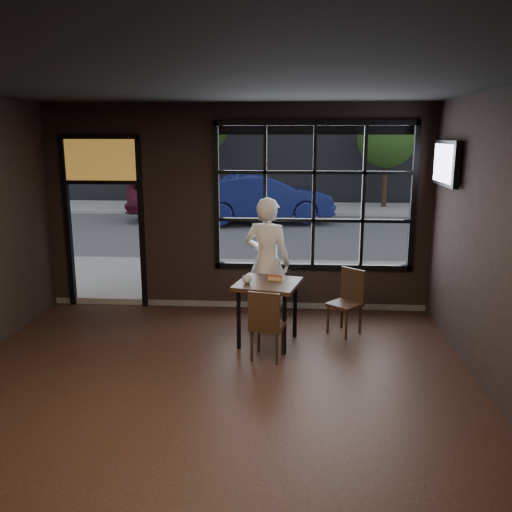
# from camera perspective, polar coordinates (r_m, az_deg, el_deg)

# --- Properties ---
(floor) EXTENTS (6.00, 7.00, 0.02)m
(floor) POSITION_cam_1_polar(r_m,az_deg,el_deg) (5.62, -5.85, -16.67)
(floor) COLOR black
(floor) RESTS_ON ground
(ceiling) EXTENTS (6.00, 7.00, 0.02)m
(ceiling) POSITION_cam_1_polar(r_m,az_deg,el_deg) (4.91, -6.74, 18.12)
(ceiling) COLOR black
(ceiling) RESTS_ON ground
(window_frame) EXTENTS (3.06, 0.12, 2.28)m
(window_frame) POSITION_cam_1_polar(r_m,az_deg,el_deg) (8.37, 6.11, 6.23)
(window_frame) COLOR black
(window_frame) RESTS_ON ground
(stained_transom) EXTENTS (1.20, 0.06, 0.70)m
(stained_transom) POSITION_cam_1_polar(r_m,az_deg,el_deg) (8.84, -16.03, 9.74)
(stained_transom) COLOR orange
(stained_transom) RESTS_ON ground
(street_asphalt) EXTENTS (60.00, 41.00, 0.04)m
(street_asphalt) POSITION_cam_1_polar(r_m,az_deg,el_deg) (28.96, 2.15, 7.30)
(street_asphalt) COLOR #545456
(street_asphalt) RESTS_ON ground
(building_across) EXTENTS (28.00, 12.00, 15.00)m
(building_across) POSITION_cam_1_polar(r_m,az_deg,el_deg) (28.23, 2.22, 22.48)
(building_across) COLOR #5B5956
(building_across) RESTS_ON ground
(cafe_table) EXTENTS (0.94, 0.94, 0.85)m
(cafe_table) POSITION_cam_1_polar(r_m,az_deg,el_deg) (7.23, 1.24, -5.95)
(cafe_table) COLOR black
(cafe_table) RESTS_ON floor
(chair_near) EXTENTS (0.46, 0.46, 0.90)m
(chair_near) POSITION_cam_1_polar(r_m,az_deg,el_deg) (6.73, 1.23, -7.14)
(chair_near) COLOR black
(chair_near) RESTS_ON floor
(chair_window) EXTENTS (0.55, 0.55, 0.91)m
(chair_window) POSITION_cam_1_polar(r_m,az_deg,el_deg) (7.64, 9.32, -4.85)
(chair_window) COLOR black
(chair_window) RESTS_ON floor
(man) EXTENTS (0.79, 0.63, 1.87)m
(man) POSITION_cam_1_polar(r_m,az_deg,el_deg) (7.80, 1.18, -0.62)
(man) COLOR white
(man) RESTS_ON floor
(hotdog) EXTENTS (0.21, 0.13, 0.06)m
(hotdog) POSITION_cam_1_polar(r_m,az_deg,el_deg) (7.19, 2.04, -2.34)
(hotdog) COLOR tan
(hotdog) RESTS_ON cafe_table
(cup) EXTENTS (0.13, 0.13, 0.10)m
(cup) POSITION_cam_1_polar(r_m,az_deg,el_deg) (7.04, -0.95, -2.50)
(cup) COLOR silver
(cup) RESTS_ON cafe_table
(tv) EXTENTS (0.12, 1.03, 0.60)m
(tv) POSITION_cam_1_polar(r_m,az_deg,el_deg) (7.80, 19.41, 9.20)
(tv) COLOR black
(tv) RESTS_ON wall_right
(navy_car) EXTENTS (4.53, 2.35, 1.42)m
(navy_car) POSITION_cam_1_polar(r_m,az_deg,el_deg) (16.74, 0.59, 6.15)
(navy_car) COLOR #141B53
(navy_car) RESTS_ON street_asphalt
(maroon_car) EXTENTS (4.60, 2.30, 1.51)m
(maroon_car) POSITION_cam_1_polar(r_m,az_deg,el_deg) (17.49, -6.22, 6.50)
(maroon_car) COLOR #4E1120
(maroon_car) RESTS_ON street_asphalt
(tree_left) EXTENTS (2.65, 2.65, 4.53)m
(tree_left) POSITION_cam_1_polar(r_m,az_deg,el_deg) (19.89, -6.68, 13.98)
(tree_left) COLOR #332114
(tree_left) RESTS_ON street_asphalt
(tree_right) EXTENTS (2.14, 2.14, 3.66)m
(tree_right) POSITION_cam_1_polar(r_m,az_deg,el_deg) (20.47, 13.64, 11.96)
(tree_right) COLOR #332114
(tree_right) RESTS_ON street_asphalt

